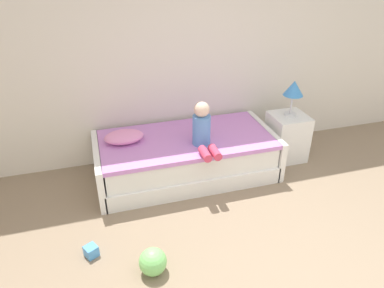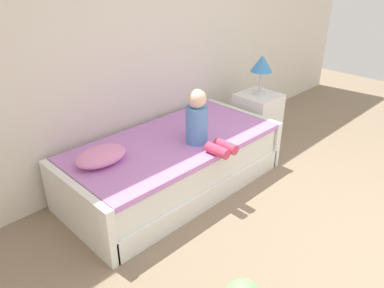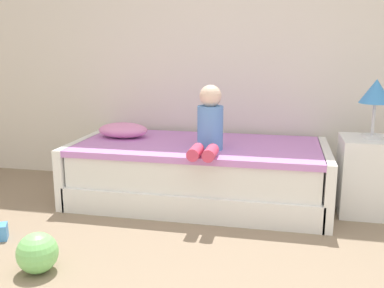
% 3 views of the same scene
% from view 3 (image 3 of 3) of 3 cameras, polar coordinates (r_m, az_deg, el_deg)
% --- Properties ---
extents(wall_rear, '(7.20, 0.10, 2.90)m').
position_cam_3_polar(wall_rear, '(4.06, 7.20, 14.94)').
color(wall_rear, silver).
rests_on(wall_rear, ground).
extents(bed, '(2.11, 1.00, 0.50)m').
position_cam_3_polar(bed, '(3.66, 0.82, -3.80)').
color(bed, white).
rests_on(bed, ground).
extents(nightstand, '(0.44, 0.44, 0.60)m').
position_cam_3_polar(nightstand, '(3.65, 22.17, -3.90)').
color(nightstand, white).
rests_on(nightstand, ground).
extents(table_lamp, '(0.24, 0.24, 0.45)m').
position_cam_3_polar(table_lamp, '(3.54, 23.04, 6.05)').
color(table_lamp, silver).
rests_on(table_lamp, nightstand).
extents(child_figure, '(0.20, 0.51, 0.50)m').
position_cam_3_polar(child_figure, '(3.31, 2.28, 2.59)').
color(child_figure, '#598CD1').
rests_on(child_figure, bed).
extents(pillow, '(0.44, 0.30, 0.13)m').
position_cam_3_polar(pillow, '(3.87, -9.05, 1.81)').
color(pillow, '#EA8CC6').
rests_on(pillow, bed).
extents(toy_ball, '(0.24, 0.24, 0.24)m').
position_cam_3_polar(toy_ball, '(2.73, -19.68, -13.34)').
color(toy_ball, '#7FD872').
rests_on(toy_ball, ground).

